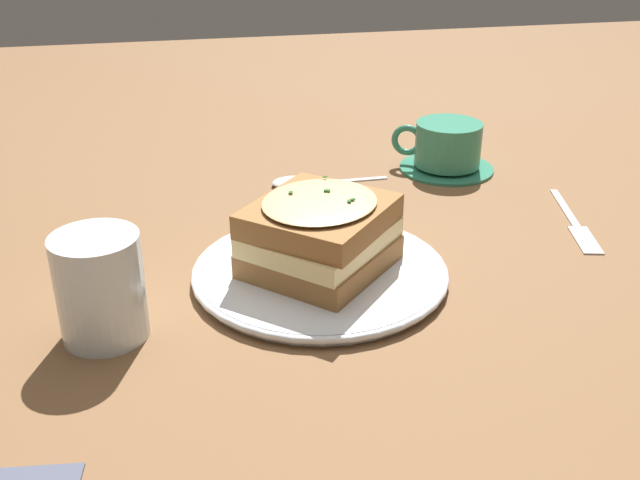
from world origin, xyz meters
name	(u,v)px	position (x,y,z in m)	size (l,w,h in m)	color
ground_plane	(330,263)	(0.00, 0.00, 0.00)	(2.40, 2.40, 0.00)	brown
dinner_plate	(320,272)	(0.02, 0.03, 0.01)	(0.26, 0.26, 0.01)	white
sandwich	(320,234)	(0.02, 0.03, 0.05)	(0.18, 0.18, 0.08)	olive
teacup_with_saucer	(447,148)	(-0.22, -0.23, 0.03)	(0.13, 0.13, 0.07)	#338466
water_glass	(100,287)	(0.22, 0.09, 0.05)	(0.08, 0.08, 0.10)	silver
fork	(577,226)	(-0.30, -0.03, 0.00)	(0.06, 0.18, 0.00)	silver
spoon	(297,182)	(0.00, -0.22, 0.00)	(0.16, 0.04, 0.01)	silver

